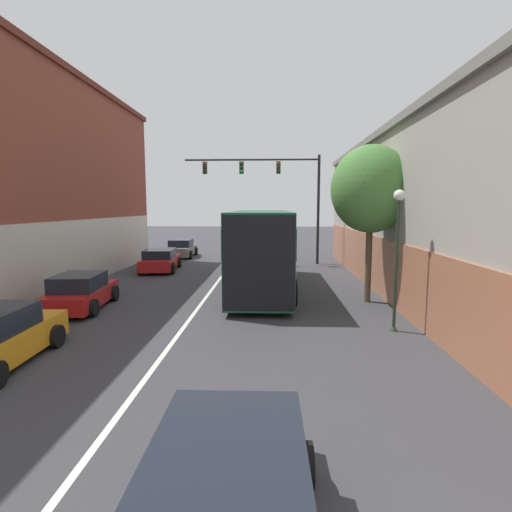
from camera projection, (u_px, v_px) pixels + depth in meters
lane_center_line at (199, 307)px, 15.27m from camera, size 0.14×44.13×0.01m
building_right_storefront at (490, 210)px, 16.49m from camera, size 9.07×28.01×7.16m
bus at (262, 246)px, 18.55m from camera, size 2.91×10.55×3.63m
parked_car_left_near at (160, 260)px, 23.99m from camera, size 2.35×4.38×1.31m
parked_car_left_mid at (182, 249)px, 30.56m from camera, size 2.08×3.91×1.36m
parked_car_left_far at (81, 292)px, 14.97m from camera, size 2.20×4.02×1.34m
traffic_signal_gantry at (275, 183)px, 26.43m from camera, size 8.98×0.36×7.22m
street_lamp at (397, 247)px, 12.05m from camera, size 0.33×0.33×4.33m
street_tree_near at (371, 190)px, 15.62m from camera, size 3.12×2.81×6.23m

